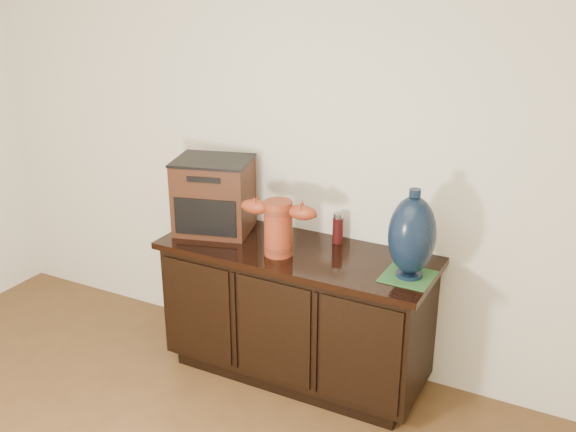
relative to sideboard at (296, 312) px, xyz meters
The scene contains 6 objects.
sideboard is the anchor object (origin of this frame).
terracotta_vessel 0.54m from the sideboard, 122.59° to the right, with size 0.41×0.17×0.29m.
tv_radio 0.78m from the sideboard, behind, with size 0.48×0.42×0.41m.
green_mat 0.72m from the sideboard, ahead, with size 0.23×0.23×0.01m, color #295B29.
lamp_base 0.85m from the sideboard, ahead, with size 0.23×0.23×0.44m.
spray_can 0.51m from the sideboard, 51.81° to the left, with size 0.06×0.06×0.17m.
Camera 1 is at (1.44, -0.63, 2.18)m, focal length 42.00 mm.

